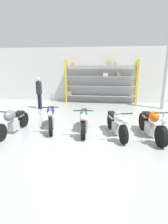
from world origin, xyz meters
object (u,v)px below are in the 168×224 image
object	(u,v)px
motorcycle_white	(117,123)
motorcycle_orange	(152,124)
shelving_rack	(101,80)
motorcycle_blue	(51,117)
person_browsing	(39,90)
motorcycle_green	(84,121)
motorcycle_grey	(12,121)

from	to	relation	value
motorcycle_white	motorcycle_orange	xyz separation A→B (m)	(1.19, 0.03, -0.01)
shelving_rack	motorcycle_blue	size ratio (longest dim) A/B	2.37
motorcycle_white	motorcycle_orange	distance (m)	1.19
motorcycle_white	person_browsing	distance (m)	5.51
shelving_rack	motorcycle_orange	xyz separation A→B (m)	(2.01, -5.62, -1.04)
motorcycle_blue	motorcycle_green	distance (m)	1.33
shelving_rack	motorcycle_grey	bearing A→B (deg)	-116.49
motorcycle_blue	person_browsing	world-z (taller)	person_browsing
motorcycle_green	motorcycle_blue	bearing A→B (deg)	-102.23
motorcycle_blue	motorcycle_white	distance (m)	2.55
motorcycle_orange	motorcycle_blue	bearing A→B (deg)	-105.58
motorcycle_grey	motorcycle_blue	size ratio (longest dim) A/B	1.04
motorcycle_blue	motorcycle_green	xyz separation A→B (m)	(1.32, -0.14, -0.04)
motorcycle_blue	motorcycle_orange	distance (m)	3.73
motorcycle_green	motorcycle_orange	world-z (taller)	motorcycle_orange
motorcycle_green	motorcycle_grey	bearing A→B (deg)	-84.74
motorcycle_green	motorcycle_white	distance (m)	1.23
motorcycle_grey	motorcycle_orange	distance (m)	4.97
motorcycle_grey	motorcycle_white	xyz separation A→B (m)	(3.77, 0.27, 0.01)
shelving_rack	motorcycle_blue	world-z (taller)	shelving_rack
shelving_rack	motorcycle_orange	world-z (taller)	shelving_rack
motorcycle_green	person_browsing	world-z (taller)	person_browsing
shelving_rack	person_browsing	bearing A→B (deg)	-147.73
shelving_rack	motorcycle_white	distance (m)	5.80
motorcycle_green	person_browsing	size ratio (longest dim) A/B	1.14
motorcycle_white	person_browsing	world-z (taller)	person_browsing
motorcycle_blue	motorcycle_orange	world-z (taller)	motorcycle_orange
motorcycle_green	motorcycle_white	size ratio (longest dim) A/B	1.06
motorcycle_orange	person_browsing	distance (m)	6.45
motorcycle_green	person_browsing	distance (m)	4.48
motorcycle_green	person_browsing	bearing A→B (deg)	-143.52
motorcycle_blue	motorcycle_white	xyz separation A→B (m)	(2.52, -0.39, 0.02)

